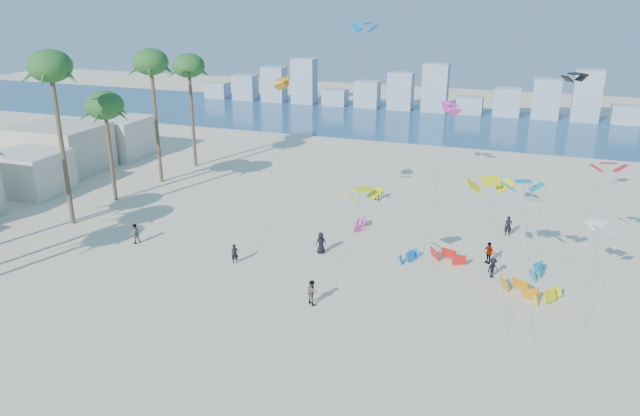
% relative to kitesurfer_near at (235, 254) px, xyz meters
% --- Properties ---
extents(ground, '(220.00, 220.00, 0.00)m').
position_rel_kitesurfer_near_xyz_m(ground, '(3.24, -13.16, -0.80)').
color(ground, beige).
rests_on(ground, ground).
extents(ocean, '(220.00, 220.00, 0.00)m').
position_rel_kitesurfer_near_xyz_m(ocean, '(3.24, 58.84, -0.80)').
color(ocean, navy).
rests_on(ocean, ground).
extents(kitesurfer_near, '(0.70, 0.66, 1.61)m').
position_rel_kitesurfer_near_xyz_m(kitesurfer_near, '(0.00, 0.00, 0.00)').
color(kitesurfer_near, black).
rests_on(kitesurfer_near, ground).
extents(kitesurfer_mid, '(1.11, 1.05, 1.81)m').
position_rel_kitesurfer_near_xyz_m(kitesurfer_mid, '(8.12, -4.20, 0.10)').
color(kitesurfer_mid, gray).
rests_on(kitesurfer_mid, ground).
extents(kitesurfers_far, '(31.23, 18.96, 1.85)m').
position_rel_kitesurfer_near_xyz_m(kitesurfers_far, '(9.02, 7.65, 0.06)').
color(kitesurfers_far, black).
rests_on(kitesurfers_far, ground).
extents(grounded_kites, '(18.36, 11.89, 0.99)m').
position_rel_kitesurfer_near_xyz_m(grounded_kites, '(18.08, 4.86, -0.35)').
color(grounded_kites, blue).
rests_on(grounded_kites, ground).
extents(flying_kites, '(28.64, 21.93, 18.54)m').
position_rel_kitesurfer_near_xyz_m(flying_kites, '(14.97, 5.24, 10.40)').
color(flying_kites, yellow).
rests_on(flying_kites, ground).
extents(palm_row, '(7.58, 44.80, 15.97)m').
position_rel_kitesurfer_near_xyz_m(palm_row, '(-18.95, 3.00, 10.74)').
color(palm_row, brown).
rests_on(palm_row, ground).
extents(beachfront_buildings, '(11.50, 43.00, 6.00)m').
position_rel_kitesurfer_near_xyz_m(beachfront_buildings, '(-30.45, 7.66, 1.87)').
color(beachfront_buildings, beige).
rests_on(beachfront_buildings, ground).
extents(distant_skyline, '(85.00, 3.00, 8.40)m').
position_rel_kitesurfer_near_xyz_m(distant_skyline, '(2.06, 68.84, 2.28)').
color(distant_skyline, '#9EADBF').
rests_on(distant_skyline, ground).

